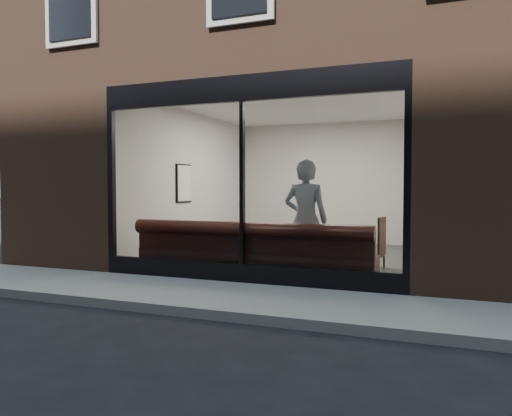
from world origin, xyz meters
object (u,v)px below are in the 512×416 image
at_px(cafe_table_left, 198,225).
at_px(cafe_chair_right, 371,256).
at_px(person, 306,220).
at_px(cafe_table_right, 341,230).
at_px(banquette, 252,265).

bearing_deg(cafe_table_left, cafe_chair_right, 7.40).
bearing_deg(person, cafe_chair_right, -120.34).
height_order(cafe_table_left, cafe_table_right, cafe_table_left).
bearing_deg(banquette, cafe_chair_right, 45.53).
relative_size(banquette, cafe_table_right, 6.66).
xyz_separation_m(person, cafe_table_right, (0.37, 0.93, -0.22)).
height_order(cafe_table_right, cafe_chair_right, cafe_table_right).
xyz_separation_m(cafe_table_left, cafe_chair_right, (3.33, 0.43, -0.50)).
height_order(banquette, cafe_table_right, cafe_table_right).
bearing_deg(cafe_table_right, person, -111.78).
height_order(banquette, cafe_chair_right, banquette).
height_order(person, cafe_table_left, person).
relative_size(person, cafe_table_right, 3.20).
bearing_deg(cafe_table_right, banquette, -137.41).
bearing_deg(cafe_chair_right, cafe_table_left, 17.37).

